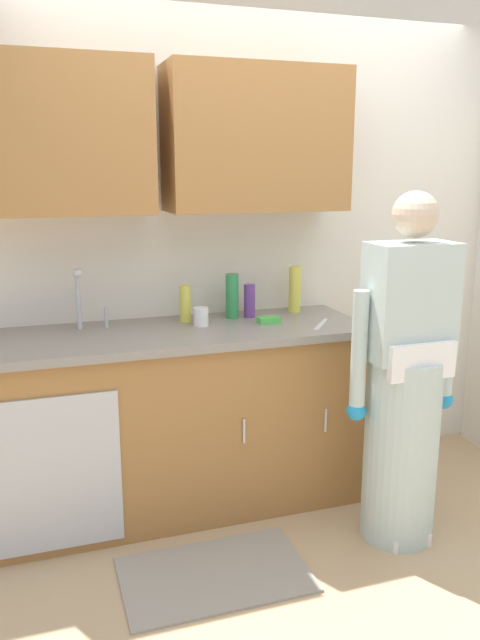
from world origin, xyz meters
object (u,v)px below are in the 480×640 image
bottle_water_tall (232,296)px  knife_on_counter (321,325)px  bottle_cleaner_spray (185,304)px  cup_by_sink (201,317)px  bottle_dish_liquid (249,301)px  sponge (269,320)px  sink (91,339)px  bottle_soap (295,289)px  person_at_sink (404,398)px

bottle_water_tall → knife_on_counter: 0.49m
bottle_cleaner_spray → cup_by_sink: bottle_cleaner_spray is taller
bottle_dish_liquid → sponge: 0.18m
bottle_water_tall → cup_by_sink: (-0.20, -0.11, -0.07)m
bottle_cleaner_spray → knife_on_counter: bearing=-24.5°
bottle_water_tall → knife_on_counter: (0.38, -0.30, -0.11)m
knife_on_counter → sink: bearing=119.6°
bottle_soap → knife_on_counter: size_ratio=1.05×
bottle_dish_liquid → knife_on_counter: bottle_dish_liquid is taller
bottle_water_tall → bottle_soap: bearing=4.7°
bottle_water_tall → person_at_sink: bearing=-52.8°
person_at_sink → bottle_dish_liquid: 0.96m
cup_by_sink → knife_on_counter: cup_by_sink is taller
bottle_cleaner_spray → bottle_soap: bottle_soap is taller
person_at_sink → sink: bearing=154.9°
bottle_cleaner_spray → knife_on_counter: size_ratio=0.80×
person_at_sink → bottle_water_tall: 1.03m
sponge → sink: bearing=178.4°
bottle_soap → bottle_dish_liquid: 0.28m
bottle_cleaner_spray → person_at_sink: bearing=-42.1°
cup_by_sink → bottle_dish_liquid: bearing=19.4°
person_at_sink → knife_on_counter: person_at_sink is taller
person_at_sink → bottle_dish_liquid: (-0.48, 0.76, 0.34)m
bottle_cleaner_spray → sink: bearing=-164.8°
sink → bottle_water_tall: bearing=10.9°
bottle_water_tall → cup_by_sink: size_ratio=2.55×
cup_by_sink → sponge: cup_by_sink is taller
bottle_water_tall → knife_on_counter: bottle_water_tall is taller
bottle_water_tall → bottle_dish_liquid: (0.09, -0.01, -0.03)m
knife_on_counter → sponge: 0.27m
bottle_soap → knife_on_counter: bottle_soap is taller
person_at_sink → bottle_soap: size_ratio=6.40×
sink → bottle_dish_liquid: (0.84, 0.14, 0.10)m
bottle_water_tall → bottle_dish_liquid: bottle_water_tall is taller
sink → bottle_cleaner_spray: size_ratio=2.61×
person_at_sink → knife_on_counter: (-0.20, 0.46, 0.25)m
bottle_soap → knife_on_counter: bearing=-88.8°
knife_on_counter → bottle_cleaner_spray: bearing=103.0°
bottle_cleaner_spray → sponge: bottle_cleaner_spray is taller
knife_on_counter → sponge: size_ratio=2.18×
bottle_soap → bottle_dish_liquid: (-0.28, -0.04, -0.04)m
bottle_water_tall → knife_on_counter: size_ratio=0.98×
person_at_sink → sponge: bearing=126.2°
sponge → bottle_dish_liquid: bearing=107.0°
sink → bottle_dish_liquid: sink is taller
sink → person_at_sink: 1.48m
knife_on_counter → sponge: sponge is taller
bottle_water_tall → sponge: 0.24m
bottle_water_tall → sponge: bearing=-49.5°
bottle_dish_liquid → knife_on_counter: size_ratio=0.73×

